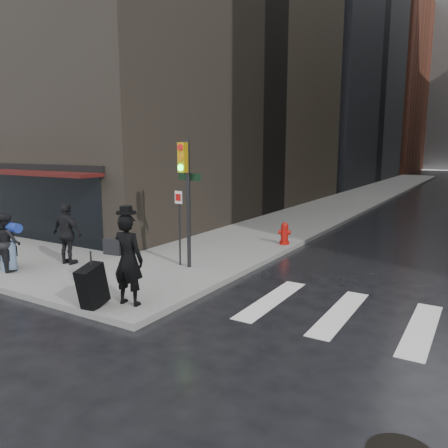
% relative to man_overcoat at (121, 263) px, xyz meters
% --- Properties ---
extents(ground, '(140.00, 140.00, 0.00)m').
position_rel_man_overcoat_xyz_m(ground, '(-1.04, 1.33, -1.07)').
color(ground, black).
rests_on(ground, ground).
extents(sidewalk_left, '(4.00, 50.00, 0.15)m').
position_rel_man_overcoat_xyz_m(sidewalk_left, '(-1.04, 28.33, -0.99)').
color(sidewalk_left, slate).
rests_on(sidewalk_left, ground).
extents(bldg_left_mid, '(22.00, 24.00, 34.00)m').
position_rel_man_overcoat_xyz_m(bldg_left_mid, '(-14.04, 39.33, 15.93)').
color(bldg_left_mid, slate).
rests_on(bldg_left_mid, ground).
extents(bldg_left_far, '(22.00, 20.00, 26.00)m').
position_rel_man_overcoat_xyz_m(bldg_left_far, '(-14.04, 63.33, 11.93)').
color(bldg_left_far, brown).
rests_on(bldg_left_far, ground).
extents(storefront, '(8.40, 1.11, 2.83)m').
position_rel_man_overcoat_xyz_m(storefront, '(-8.04, 3.23, 0.76)').
color(storefront, black).
rests_on(storefront, ground).
extents(man_overcoat, '(1.13, 1.23, 2.18)m').
position_rel_man_overcoat_xyz_m(man_overcoat, '(0.00, 0.00, 0.00)').
color(man_overcoat, black).
rests_on(man_overcoat, ground).
extents(man_jeans, '(1.11, 0.81, 1.59)m').
position_rel_man_overcoat_xyz_m(man_jeans, '(-4.59, 0.38, -0.12)').
color(man_jeans, black).
rests_on(man_jeans, ground).
extents(man_greycoat, '(1.07, 0.49, 1.79)m').
position_rel_man_overcoat_xyz_m(man_greycoat, '(-3.73, 1.68, -0.02)').
color(man_greycoat, black).
rests_on(man_greycoat, ground).
extents(traffic_light, '(0.89, 0.46, 3.57)m').
position_rel_man_overcoat_xyz_m(traffic_light, '(-0.59, 3.15, 1.39)').
color(traffic_light, black).
rests_on(traffic_light, ground).
extents(fire_hydrant, '(0.45, 0.34, 0.78)m').
position_rel_man_overcoat_xyz_m(fire_hydrant, '(0.57, 7.38, -0.57)').
color(fire_hydrant, '#980F09').
rests_on(fire_hydrant, ground).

